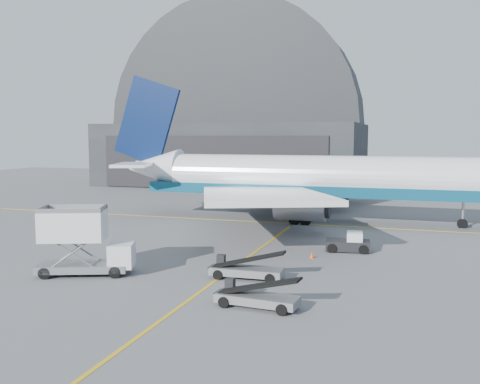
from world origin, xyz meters
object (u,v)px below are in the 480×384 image
(catering_truck, at_px, (82,242))
(belt_loader_b, at_px, (246,270))
(airliner, at_px, (306,178))
(belt_loader_a, at_px, (256,297))
(pushback_tug, at_px, (349,244))

(catering_truck, relative_size, belt_loader_b, 1.32)
(belt_loader_b, bearing_deg, airliner, 90.08)
(catering_truck, bearing_deg, belt_loader_a, -34.14)
(belt_loader_a, bearing_deg, belt_loader_b, 117.53)
(catering_truck, bearing_deg, airliner, 49.42)
(belt_loader_a, height_order, belt_loader_b, belt_loader_b)
(airliner, relative_size, belt_loader_a, 9.66)
(airliner, height_order, pushback_tug, airliner)
(airliner, xyz_separation_m, belt_loader_a, (3.48, -31.93, -4.25))
(belt_loader_a, relative_size, belt_loader_b, 0.96)
(pushback_tug, distance_m, belt_loader_a, 17.03)
(pushback_tug, xyz_separation_m, belt_loader_a, (-3.28, -16.71, -0.04))
(pushback_tug, height_order, belt_loader_a, belt_loader_a)
(catering_truck, distance_m, belt_loader_a, 14.07)
(airliner, distance_m, pushback_tug, 17.18)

